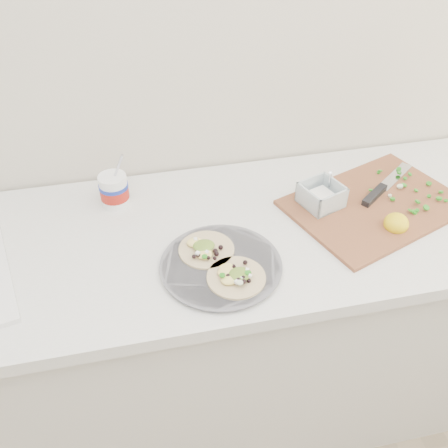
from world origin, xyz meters
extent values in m
cube|color=beige|center=(0.00, 1.73, 1.30)|extent=(3.50, 0.05, 2.60)
cube|color=silver|center=(0.00, 1.43, 0.43)|extent=(2.40, 0.62, 0.86)
cube|color=silver|center=(0.00, 1.41, 0.88)|extent=(2.44, 0.66, 0.04)
cylinder|color=slate|center=(0.05, 1.27, 0.91)|extent=(0.30, 0.30, 0.01)
cylinder|color=slate|center=(0.05, 1.27, 0.91)|extent=(0.31, 0.31, 0.00)
cylinder|color=white|center=(-0.20, 1.60, 0.95)|extent=(0.08, 0.08, 0.10)
cylinder|color=#A51C12|center=(-0.20, 1.60, 0.95)|extent=(0.08, 0.08, 0.04)
cylinder|color=#192D99|center=(-0.20, 1.60, 0.97)|extent=(0.09, 0.09, 0.01)
cube|color=brown|center=(0.55, 1.43, 0.91)|extent=(0.58, 0.49, 0.01)
cube|color=white|center=(0.39, 1.46, 0.93)|extent=(0.07, 0.07, 0.03)
ellipsoid|color=yellow|center=(0.56, 1.31, 0.93)|extent=(0.07, 0.07, 0.06)
cube|color=silver|center=(0.67, 1.54, 0.91)|extent=(0.17, 0.14, 0.00)
cube|color=black|center=(0.56, 1.45, 0.92)|extent=(0.11, 0.09, 0.02)
camera|label=1|loc=(-0.13, 0.38, 1.81)|focal=40.00mm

